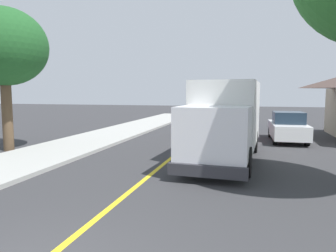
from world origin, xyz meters
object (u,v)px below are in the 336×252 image
object	(u,v)px
parked_van_across	(288,127)
street_tree_near	(4,48)
box_truck	(226,117)
parked_car_mid	(235,116)
parked_car_near	(224,124)

from	to	relation	value
parked_van_across	street_tree_near	size ratio (longest dim) A/B	0.67
box_truck	street_tree_near	bearing A→B (deg)	-176.59
parked_car_mid	parked_van_across	bearing A→B (deg)	-66.94
street_tree_near	box_truck	bearing A→B (deg)	3.41
box_truck	street_tree_near	xyz separation A→B (m)	(-10.08, -0.60, 3.03)
parked_car_near	box_truck	bearing A→B (deg)	-84.95
box_truck	parked_car_near	world-z (taller)	box_truck
parked_car_mid	box_truck	bearing A→B (deg)	-88.80
box_truck	parked_car_near	size ratio (longest dim) A/B	1.63
parked_car_near	street_tree_near	size ratio (longest dim) A/B	0.68
parked_car_mid	parked_car_near	bearing A→B (deg)	-92.60
box_truck	parked_car_near	xyz separation A→B (m)	(-0.59, 6.69, -0.97)
parked_van_across	street_tree_near	distance (m)	15.10
street_tree_near	parked_car_near	bearing A→B (deg)	37.52
box_truck	street_tree_near	size ratio (longest dim) A/B	1.10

